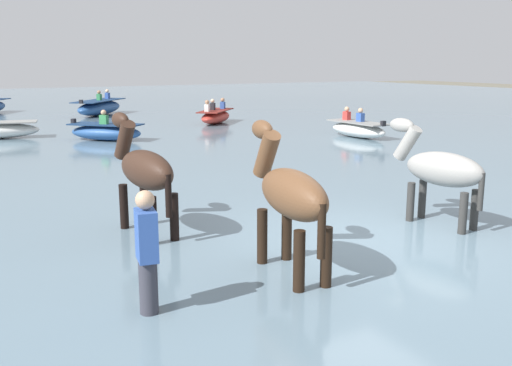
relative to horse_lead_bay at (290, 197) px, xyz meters
name	(u,v)px	position (x,y,z in m)	size (l,w,h in m)	color
ground_plane	(363,260)	(1.63, 0.50, -1.27)	(120.00, 120.00, 0.00)	#666051
water_surface	(148,156)	(1.63, 10.50, -1.13)	(90.00, 90.00, 0.28)	slate
horse_lead_bay	(290,197)	(0.00, 0.00, 0.00)	(0.66, 1.98, 2.15)	brown
horse_trailing_grey	(440,171)	(3.30, 0.68, -0.10)	(0.72, 1.83, 1.98)	gray
horse_flank_dark_bay	(144,172)	(-1.05, 2.54, -0.02)	(0.68, 1.95, 2.11)	#382319
boat_mid_outer	(358,129)	(9.22, 10.10, -0.70)	(1.01, 2.64, 1.03)	silver
boat_distant_east	(99,107)	(3.37, 23.13, -0.61)	(3.49, 3.88, 1.22)	#28518E
boat_distant_west	(216,116)	(6.80, 16.79, -0.69)	(2.54, 2.68, 1.05)	#BC382D
boat_near_port	(106,132)	(1.20, 13.58, -0.70)	(2.50, 2.48, 1.04)	#28518E
person_onlooker_right	(147,261)	(-1.96, -0.32, -0.40)	(0.25, 0.35, 1.63)	#383842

